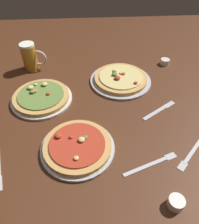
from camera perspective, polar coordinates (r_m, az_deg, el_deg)
ground_plane at (r=1.03m, az=-0.00°, el=-1.41°), size 2.40×2.40×0.03m
pizza_plate_near at (r=0.88m, az=-5.73°, el=-8.88°), size 0.30×0.30×0.05m
pizza_plate_far at (r=1.22m, az=5.47°, el=8.49°), size 0.33×0.33×0.05m
pizza_plate_side at (r=1.13m, az=-14.84°, el=3.75°), size 0.30×0.30×0.05m
beer_mug_dark at (r=1.36m, az=-17.52°, el=13.51°), size 0.14×0.08×0.16m
ramekin_sauce at (r=1.43m, az=16.58°, el=12.39°), size 0.05×0.05×0.03m
ramekin_butter at (r=0.80m, az=19.19°, el=-21.32°), size 0.05×0.05×0.04m
fork_left at (r=0.95m, az=22.74°, el=-9.77°), size 0.16×0.16×0.01m
fork_spare at (r=0.87m, az=13.40°, el=-12.91°), size 0.22×0.10×0.01m
knife_spare at (r=1.08m, az=15.27°, el=0.47°), size 0.18×0.13×0.01m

